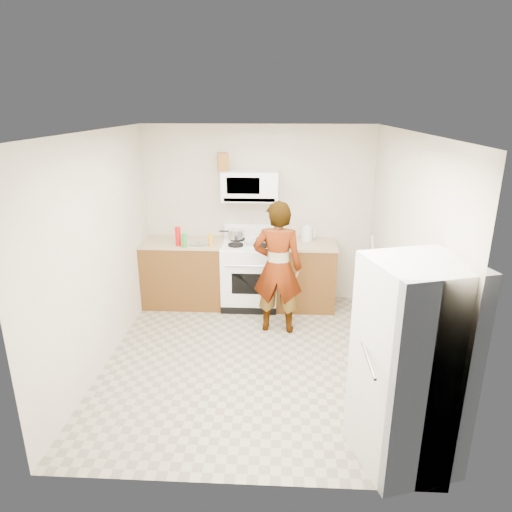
# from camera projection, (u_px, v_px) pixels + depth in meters

# --- Properties ---
(floor) EXTENTS (3.60, 3.60, 0.00)m
(floor) POSITION_uv_depth(u_px,v_px,m) (250.00, 359.00, 5.18)
(floor) COLOR gray
(floor) RESTS_ON ground
(back_wall) EXTENTS (3.20, 0.02, 2.50)m
(back_wall) POSITION_uv_depth(u_px,v_px,m) (258.00, 215.00, 6.48)
(back_wall) COLOR beige
(back_wall) RESTS_ON floor
(right_wall) EXTENTS (0.02, 3.60, 2.50)m
(right_wall) POSITION_uv_depth(u_px,v_px,m) (403.00, 257.00, 4.70)
(right_wall) COLOR beige
(right_wall) RESTS_ON floor
(cabinet_left) EXTENTS (1.12, 0.62, 0.90)m
(cabinet_left) POSITION_uv_depth(u_px,v_px,m) (184.00, 274.00, 6.50)
(cabinet_left) COLOR brown
(cabinet_left) RESTS_ON floor
(counter_left) EXTENTS (1.14, 0.64, 0.03)m
(counter_left) POSITION_uv_depth(u_px,v_px,m) (183.00, 242.00, 6.35)
(counter_left) COLOR tan
(counter_left) RESTS_ON cabinet_left
(cabinet_right) EXTENTS (0.80, 0.62, 0.90)m
(cabinet_right) POSITION_uv_depth(u_px,v_px,m) (305.00, 276.00, 6.41)
(cabinet_right) COLOR brown
(cabinet_right) RESTS_ON floor
(counter_right) EXTENTS (0.82, 0.64, 0.03)m
(counter_right) POSITION_uv_depth(u_px,v_px,m) (306.00, 244.00, 6.27)
(counter_right) COLOR tan
(counter_right) RESTS_ON cabinet_right
(gas_range) EXTENTS (0.76, 0.65, 1.13)m
(gas_range) POSITION_uv_depth(u_px,v_px,m) (250.00, 273.00, 6.44)
(gas_range) COLOR white
(gas_range) RESTS_ON floor
(microwave) EXTENTS (0.76, 0.38, 0.40)m
(microwave) POSITION_uv_depth(u_px,v_px,m) (250.00, 186.00, 6.17)
(microwave) COLOR white
(microwave) RESTS_ON back_wall
(person) EXTENTS (0.65, 0.46, 1.68)m
(person) POSITION_uv_depth(u_px,v_px,m) (278.00, 268.00, 5.60)
(person) COLOR tan
(person) RESTS_ON floor
(fridge) EXTENTS (0.88, 0.88, 1.70)m
(fridge) POSITION_uv_depth(u_px,v_px,m) (411.00, 366.00, 3.48)
(fridge) COLOR white
(fridge) RESTS_ON floor
(kettle) EXTENTS (0.17, 0.17, 0.19)m
(kettle) POSITION_uv_depth(u_px,v_px,m) (307.00, 234.00, 6.37)
(kettle) COLOR silver
(kettle) RESTS_ON counter_right
(jug) EXTENTS (0.17, 0.17, 0.24)m
(jug) POSITION_uv_depth(u_px,v_px,m) (223.00, 162.00, 6.04)
(jug) COLOR brown
(jug) RESTS_ON microwave
(saucepan) EXTENTS (0.24, 0.24, 0.12)m
(saucepan) POSITION_uv_depth(u_px,v_px,m) (236.00, 234.00, 6.41)
(saucepan) COLOR silver
(saucepan) RESTS_ON gas_range
(tray) EXTENTS (0.29, 0.24, 0.05)m
(tray) POSITION_uv_depth(u_px,v_px,m) (255.00, 242.00, 6.23)
(tray) COLOR silver
(tray) RESTS_ON gas_range
(bottle_spray) EXTENTS (0.08, 0.08, 0.25)m
(bottle_spray) POSITION_uv_depth(u_px,v_px,m) (178.00, 236.00, 6.12)
(bottle_spray) COLOR red
(bottle_spray) RESTS_ON counter_left
(bottle_hot_sauce) EXTENTS (0.07, 0.07, 0.18)m
(bottle_hot_sauce) POSITION_uv_depth(u_px,v_px,m) (211.00, 240.00, 6.09)
(bottle_hot_sauce) COLOR orange
(bottle_hot_sauce) RESTS_ON counter_left
(bottle_green_cap) EXTENTS (0.07, 0.07, 0.19)m
(bottle_green_cap) POSITION_uv_depth(u_px,v_px,m) (184.00, 241.00, 6.05)
(bottle_green_cap) COLOR #1A912A
(bottle_green_cap) RESTS_ON counter_left
(pot_lid) EXTENTS (0.34, 0.34, 0.01)m
(pot_lid) POSITION_uv_depth(u_px,v_px,m) (199.00, 244.00, 6.22)
(pot_lid) COLOR silver
(pot_lid) RESTS_ON counter_left
(broom) EXTENTS (0.22, 0.17, 1.17)m
(broom) POSITION_uv_depth(u_px,v_px,m) (375.00, 277.00, 5.98)
(broom) COLOR white
(broom) RESTS_ON floor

